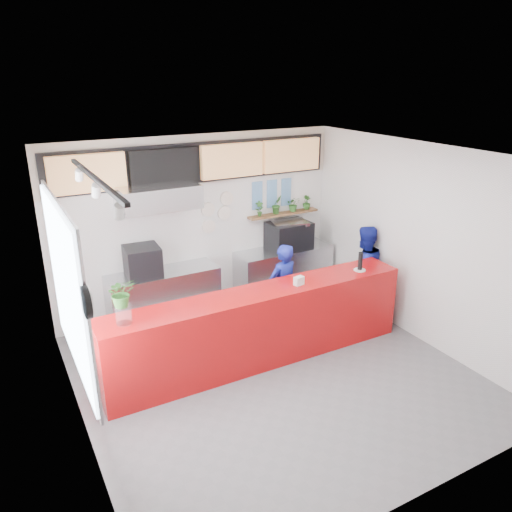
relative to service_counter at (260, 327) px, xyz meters
name	(u,v)px	position (x,y,z in m)	size (l,w,h in m)	color
floor	(274,374)	(0.00, -0.40, -0.55)	(5.00, 5.00, 0.00)	slate
ceiling	(277,156)	(0.00, -0.40, 2.45)	(5.00, 5.00, 0.00)	silver
wall_back	(200,224)	(0.00, 2.10, 0.95)	(5.00, 5.00, 0.00)	white
wall_left	(72,318)	(-2.50, -0.40, 0.95)	(5.00, 5.00, 0.00)	white
wall_right	(418,244)	(2.50, -0.40, 0.95)	(5.00, 5.00, 0.00)	white
service_counter	(260,327)	(0.00, 0.00, 0.00)	(4.50, 0.60, 1.10)	#A20B0D
cream_band	(197,159)	(0.00, 2.09, 2.05)	(5.00, 0.02, 0.80)	beige
prep_bench	(164,297)	(-0.80, 1.80, -0.10)	(1.80, 0.60, 0.90)	#B2B5BA
panini_oven	(143,261)	(-1.11, 1.80, 0.59)	(0.53, 0.53, 0.48)	black
extraction_hood	(158,197)	(-0.80, 1.75, 1.60)	(1.20, 0.70, 0.35)	#B2B5BA
hood_lip	(159,209)	(-0.80, 1.75, 1.40)	(1.20, 0.70, 0.08)	#B2B5BA
right_bench	(283,272)	(1.50, 1.80, -0.10)	(1.80, 0.60, 0.90)	#B2B5BA
espresso_machine	(289,235)	(1.60, 1.80, 0.59)	(0.75, 0.54, 0.48)	black
espresso_tray	(289,223)	(1.60, 1.80, 0.83)	(0.63, 0.44, 0.06)	#A2A4A9
herb_shelf	(283,214)	(1.60, 2.00, 0.95)	(1.40, 0.18, 0.04)	brown
menu_board_far_left	(87,174)	(-1.75, 1.98, 2.00)	(1.10, 0.10, 0.55)	tan
menu_board_mid_left	(165,167)	(-0.59, 1.98, 2.00)	(1.10, 0.10, 0.55)	black
menu_board_mid_right	(232,161)	(0.57, 1.98, 2.00)	(1.10, 0.10, 0.55)	tan
menu_board_far_right	(291,155)	(1.73, 1.98, 2.00)	(1.10, 0.10, 0.55)	tan
soffit	(198,163)	(0.00, 2.06, 2.00)	(4.80, 0.04, 0.65)	black
window_pane	(67,289)	(-2.47, -0.10, 1.15)	(0.04, 2.20, 1.90)	silver
window_frame	(69,289)	(-2.45, -0.10, 1.15)	(0.03, 2.30, 2.00)	#B2B5BA
wall_clock_rim	(86,302)	(-2.46, -1.30, 1.50)	(0.30, 0.30, 0.05)	black
wall_clock_face	(90,302)	(-2.43, -1.30, 1.50)	(0.26, 0.26, 0.02)	white
track_rail	(95,178)	(-2.10, -0.40, 2.39)	(0.05, 2.40, 0.04)	black
dec_plate_a	(208,209)	(0.15, 2.07, 1.20)	(0.24, 0.24, 0.03)	silver
dec_plate_b	(224,213)	(0.45, 2.07, 1.10)	(0.24, 0.24, 0.03)	silver
dec_plate_c	(209,227)	(0.15, 2.07, 0.90)	(0.24, 0.24, 0.03)	silver
dec_plate_d	(227,198)	(0.50, 2.07, 1.35)	(0.24, 0.24, 0.03)	silver
photo_frame_a	(257,189)	(1.10, 2.08, 1.45)	(0.20, 0.02, 0.25)	#598CBF
photo_frame_b	(272,187)	(1.40, 2.08, 1.45)	(0.20, 0.02, 0.25)	#598CBF
photo_frame_c	(286,185)	(1.70, 2.08, 1.45)	(0.20, 0.02, 0.25)	#598CBF
photo_frame_d	(257,203)	(1.10, 2.08, 1.20)	(0.20, 0.02, 0.25)	#598CBF
photo_frame_e	(272,201)	(1.40, 2.08, 1.20)	(0.20, 0.02, 0.25)	#598CBF
photo_frame_f	(286,199)	(1.70, 2.08, 1.20)	(0.20, 0.02, 0.25)	#598CBF
staff_center	(283,288)	(0.76, 0.63, 0.18)	(0.53, 0.35, 1.46)	navy
staff_right	(363,270)	(2.30, 0.54, 0.22)	(0.75, 0.59, 1.55)	navy
herb_a	(259,209)	(1.10, 2.00, 1.11)	(0.15, 0.10, 0.28)	#295C20
herb_b	(277,205)	(1.46, 2.00, 1.14)	(0.19, 0.15, 0.34)	#295C20
herb_c	(294,204)	(1.81, 2.00, 1.10)	(0.24, 0.21, 0.26)	#295C20
herb_d	(307,202)	(2.10, 2.00, 1.10)	(0.14, 0.13, 0.26)	#295C20
glass_vase	(123,314)	(-1.88, -0.02, 0.67)	(0.19, 0.19, 0.23)	silver
basil_vase	(121,293)	(-1.88, -0.02, 0.95)	(0.32, 0.28, 0.36)	#295C20
napkin_holder	(299,281)	(0.59, -0.07, 0.61)	(0.14, 0.09, 0.12)	silver
white_plate	(360,270)	(1.69, -0.06, 0.56)	(0.18, 0.18, 0.01)	silver
pepper_mill	(360,261)	(1.69, -0.06, 0.70)	(0.07, 0.07, 0.27)	black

